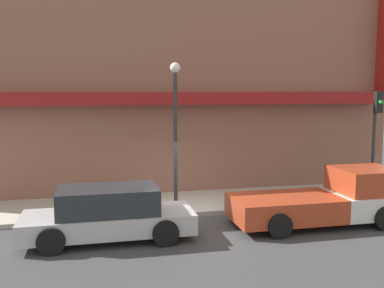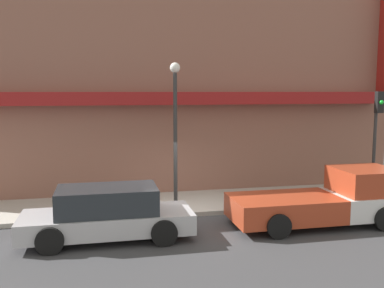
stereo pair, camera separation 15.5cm
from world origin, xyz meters
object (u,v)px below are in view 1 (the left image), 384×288
Objects in this scene: pickup_truck at (329,200)px; fire_hydrant at (126,200)px; traffic_light at (376,126)px; parked_car at (109,214)px; street_lamp at (175,117)px.

pickup_truck is 6.84m from fire_hydrant.
traffic_light is (9.32, -0.61, 2.47)m from fire_hydrant.
pickup_truck is at bearing -0.29° from parked_car.
street_lamp reaches higher than parked_car.
pickup_truck is at bearing -147.02° from traffic_light.
pickup_truck is 7.02m from parked_car.
parked_car is 1.19× the size of traffic_light.
traffic_light is (2.98, 1.93, 2.18)m from pickup_truck.
parked_car is at bearing -104.94° from fire_hydrant.
fire_hydrant is at bearing 176.28° from traffic_light.
street_lamp is (1.74, -0.10, 2.89)m from fire_hydrant.
pickup_truck is 8.35× the size of fire_hydrant.
parked_car is (-7.02, -0.00, -0.03)m from pickup_truck.
parked_car is 7.23× the size of fire_hydrant.
pickup_truck is 5.82m from street_lamp.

